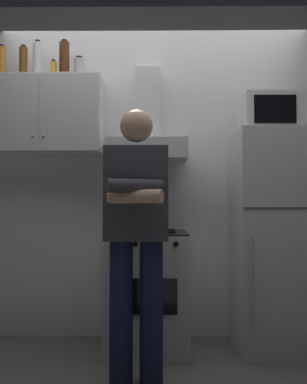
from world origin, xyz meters
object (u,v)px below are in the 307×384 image
(stove_oven, at_px, (147,290))
(bottle_spice_jar, at_px, (53,70))
(bottle_beer_brown, at_px, (23,63))
(bottle_vodka_clear, at_px, (38,60))
(bottle_rum_dark, at_px, (64,60))
(refrigerator, at_px, (276,240))
(range_hood, at_px, (148,136))
(person_standing, at_px, (136,232))
(bottle_liquor_amber, at_px, (1,63))
(bottle_canister_steel, at_px, (79,69))
(upper_cabinet, at_px, (45,117))
(microwave, at_px, (274,114))

(stove_oven, height_order, bottle_spice_jar, bottle_spice_jar)
(bottle_spice_jar, xyz_separation_m, bottle_beer_brown, (-0.24, 0.00, 0.06))
(bottle_vodka_clear, bearing_deg, bottle_rum_dark, 0.59)
(refrigerator, height_order, bottle_vodka_clear, bottle_vodka_clear)
(range_hood, bearing_deg, person_standing, -93.91)
(range_hood, bearing_deg, bottle_spice_jar, 178.84)
(bottle_spice_jar, relative_size, bottle_liquor_amber, 0.58)
(stove_oven, relative_size, range_hood, 1.17)
(bottle_canister_steel, xyz_separation_m, bottle_beer_brown, (-0.44, -0.01, 0.04))
(bottle_spice_jar, xyz_separation_m, bottle_rum_dark, (0.09, -0.00, 0.08))
(bottle_beer_brown, bearing_deg, bottle_canister_steel, 0.97)
(upper_cabinet, distance_m, refrigerator, 2.00)
(refrigerator, height_order, bottle_rum_dark, bottle_rum_dark)
(bottle_vodka_clear, xyz_separation_m, bottle_canister_steel, (0.33, 0.02, -0.06))
(range_hood, bearing_deg, refrigerator, -7.55)
(bottle_spice_jar, distance_m, bottle_liquor_amber, 0.41)
(refrigerator, bearing_deg, bottle_rum_dark, 175.10)
(range_hood, bearing_deg, upper_cabinet, -179.91)
(bottle_vodka_clear, height_order, bottle_canister_steel, bottle_vodka_clear)
(upper_cabinet, height_order, bottle_spice_jar, bottle_spice_jar)
(stove_oven, xyz_separation_m, microwave, (0.95, 0.02, 1.31))
(bottle_canister_steel, height_order, bottle_spice_jar, bottle_canister_steel)
(bottle_spice_jar, relative_size, bottle_beer_brown, 0.57)
(bottle_vodka_clear, bearing_deg, person_standing, -42.30)
(bottle_canister_steel, relative_size, bottle_liquor_amber, 0.69)
(range_hood, height_order, bottle_spice_jar, bottle_spice_jar)
(bottle_vodka_clear, distance_m, bottle_spice_jar, 0.15)
(bottle_canister_steel, bearing_deg, upper_cabinet, -174.07)
(microwave, height_order, bottle_spice_jar, bottle_spice_jar)
(microwave, height_order, bottle_canister_steel, bottle_canister_steel)
(range_hood, height_order, bottle_canister_steel, bottle_canister_steel)
(upper_cabinet, height_order, range_hood, range_hood)
(refrigerator, relative_size, bottle_spice_jar, 10.45)
(stove_oven, height_order, range_hood, range_hood)
(stove_oven, bearing_deg, microwave, 1.15)
(range_hood, relative_size, person_standing, 0.46)
(microwave, xyz_separation_m, bottle_canister_steel, (-1.49, 0.13, 0.39))
(bottle_spice_jar, bearing_deg, bottle_canister_steel, 3.08)
(bottle_vodka_clear, relative_size, bottle_rum_dark, 0.99)
(microwave, bearing_deg, refrigerator, -89.10)
(stove_oven, xyz_separation_m, bottle_rum_dark, (-0.66, 0.14, 1.76))
(upper_cabinet, distance_m, stove_oven, 1.55)
(refrigerator, distance_m, microwave, 0.94)
(upper_cabinet, height_order, bottle_vodka_clear, bottle_vodka_clear)
(bottle_spice_jar, height_order, bottle_liquor_amber, bottle_liquor_amber)
(bottle_vodka_clear, relative_size, bottle_canister_steel, 1.68)
(person_standing, bearing_deg, bottle_canister_steel, 122.84)
(person_standing, height_order, bottle_rum_dark, bottle_rum_dark)
(bottle_vodka_clear, distance_m, bottle_beer_brown, 0.12)
(bottle_rum_dark, bearing_deg, person_standing, -50.87)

